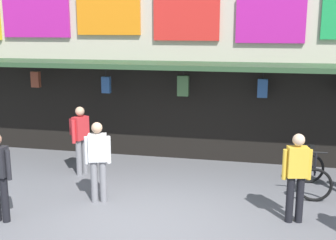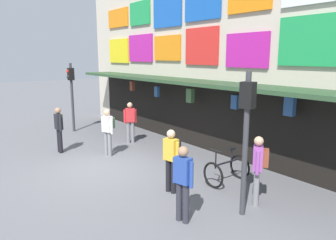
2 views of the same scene
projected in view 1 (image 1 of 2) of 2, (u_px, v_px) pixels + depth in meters
ground_plane at (148, 220)px, 8.01m from camera, size 80.00×80.00×0.00m
shopfront at (190, 11)px, 11.53m from camera, size 18.00×2.60×8.00m
bicycle_parked at (311, 175)px, 9.32m from camera, size 0.74×1.17×1.05m
pedestrian_in_red at (296, 171)px, 7.77m from camera, size 0.52×0.41×1.68m
pedestrian_in_black at (98, 156)px, 8.69m from camera, size 0.51×0.43×1.68m
pedestrian_in_blue at (80, 135)px, 10.36m from camera, size 0.45×0.49×1.68m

